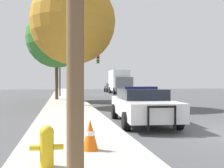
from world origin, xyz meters
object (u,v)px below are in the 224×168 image
traffic_light (77,65)px  car_background_distant (111,87)px  fire_hydrant (47,145)px  tree_sidewalk_mid (57,37)px  tree_sidewalk_near (73,22)px  police_car (142,105)px  box_truck (120,81)px  traffic_cone (90,135)px

traffic_light → car_background_distant: traffic_light is taller
fire_hydrant → car_background_distant: size_ratio=0.17×
traffic_light → fire_hydrant: bearing=-94.3°
fire_hydrant → tree_sidewalk_mid: (-0.14, 19.89, 5.04)m
tree_sidewalk_near → police_car: bearing=-73.0°
fire_hydrant → tree_sidewalk_near: 14.68m
police_car → box_truck: (4.86, 27.59, 1.00)m
car_background_distant → police_car: bearing=-96.8°
car_background_distant → tree_sidewalk_mid: size_ratio=0.54×
tree_sidewalk_near → fire_hydrant: bearing=-94.3°
tree_sidewalk_mid → traffic_cone: 19.49m
police_car → traffic_light: bearing=-82.0°
box_truck → traffic_cone: box_truck is taller
box_truck → tree_sidewalk_near: size_ratio=0.79×
traffic_cone → traffic_light: bearing=87.6°
traffic_light → car_background_distant: (6.27, 13.72, -2.74)m
box_truck → traffic_cone: 33.07m
traffic_light → box_truck: (6.37, 7.41, -1.75)m
police_car → tree_sidewalk_mid: size_ratio=0.66×
box_truck → tree_sidewalk_mid: (-8.46, -13.41, 3.83)m
traffic_cone → tree_sidewalk_near: bearing=89.4°
police_car → car_background_distant: 34.22m
traffic_light → box_truck: size_ratio=0.70×
police_car → fire_hydrant: police_car is taller
car_background_distant → tree_sidewalk_near: size_ratio=0.52×
tree_sidewalk_mid → tree_sidewalk_near: 6.29m
tree_sidewalk_mid → tree_sidewalk_near: tree_sidewalk_near is taller
box_truck → tree_sidewalk_near: bearing=71.5°
fire_hydrant → traffic_cone: (0.90, 1.10, -0.05)m
car_background_distant → tree_sidewalk_mid: (-8.37, -19.72, 4.82)m
traffic_cone → car_background_distant: bearing=79.2°
police_car → traffic_light: traffic_light is taller
fire_hydrant → box_truck: bearing=76.0°
car_background_distant → tree_sidewalk_near: (-7.21, -25.89, 4.92)m
traffic_light → box_truck: 9.93m
car_background_distant → traffic_light: bearing=-113.3°
car_background_distant → tree_sidewalk_near: tree_sidewalk_near is taller
fire_hydrant → car_background_distant: bearing=78.3°
police_car → tree_sidewalk_mid: 15.40m
car_background_distant → box_truck: 6.38m
fire_hydrant → traffic_cone: fire_hydrant is taller
fire_hydrant → traffic_cone: bearing=50.7°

